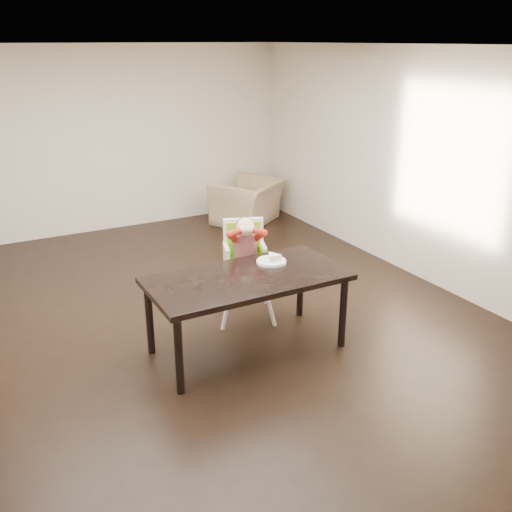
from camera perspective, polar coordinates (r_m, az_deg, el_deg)
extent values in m
plane|color=black|center=(5.98, -7.09, -6.68)|extent=(7.00, 7.00, 0.00)
cube|color=beige|center=(8.79, -16.17, 10.92)|extent=(6.00, 0.02, 2.70)
cube|color=beige|center=(2.76, 20.26, -11.12)|extent=(6.00, 0.02, 2.70)
cube|color=beige|center=(7.09, 15.76, 8.73)|extent=(0.02, 7.00, 2.70)
cube|color=white|center=(5.31, -8.46, 20.13)|extent=(6.00, 7.00, 0.02)
cube|color=black|center=(5.15, -0.89, -2.27)|extent=(1.80, 0.90, 0.05)
cylinder|color=black|center=(4.72, -7.71, -9.87)|extent=(0.07, 0.07, 0.70)
cylinder|color=black|center=(5.43, 8.69, -5.61)|extent=(0.07, 0.07, 0.70)
cylinder|color=black|center=(5.34, -10.61, -6.21)|extent=(0.07, 0.07, 0.70)
cylinder|color=black|center=(5.98, 4.46, -2.86)|extent=(0.07, 0.07, 0.70)
cylinder|color=white|center=(5.76, -2.85, -4.45)|extent=(0.05, 0.05, 0.58)
cylinder|color=white|center=(5.80, 1.22, -4.21)|extent=(0.05, 0.05, 0.58)
cylinder|color=white|center=(6.13, -3.22, -2.82)|extent=(0.05, 0.05, 0.58)
cylinder|color=white|center=(6.18, 0.60, -2.61)|extent=(0.05, 0.05, 0.58)
cube|color=white|center=(5.85, -1.08, -0.92)|extent=(0.52, 0.49, 0.05)
cube|color=#85CF1A|center=(5.84, -1.08, -0.60)|extent=(0.42, 0.40, 0.03)
cube|color=white|center=(5.92, -1.29, 1.78)|extent=(0.40, 0.19, 0.43)
cube|color=#85CF1A|center=(5.89, -1.25, 1.59)|extent=(0.34, 0.14, 0.39)
cube|color=black|center=(5.81, -1.82, 1.30)|extent=(0.09, 0.18, 0.02)
cube|color=black|center=(5.83, -0.51, 1.37)|extent=(0.09, 0.18, 0.02)
cylinder|color=maroon|center=(5.78, -1.09, 0.83)|extent=(0.30, 0.30, 0.28)
sphere|color=beige|center=(5.69, -1.08, 2.91)|extent=(0.24, 0.24, 0.19)
ellipsoid|color=brown|center=(5.71, -1.12, 3.18)|extent=(0.24, 0.23, 0.14)
sphere|color=beige|center=(5.59, -1.33, 2.63)|extent=(0.11, 0.11, 0.08)
sphere|color=beige|center=(5.60, -0.59, 2.67)|extent=(0.11, 0.11, 0.08)
cylinder|color=white|center=(5.44, 1.54, -0.58)|extent=(0.37, 0.37, 0.02)
torus|color=white|center=(5.44, 1.54, -0.46)|extent=(0.37, 0.37, 0.01)
imported|color=tan|center=(9.06, -0.83, 6.16)|extent=(1.22, 1.12, 0.89)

